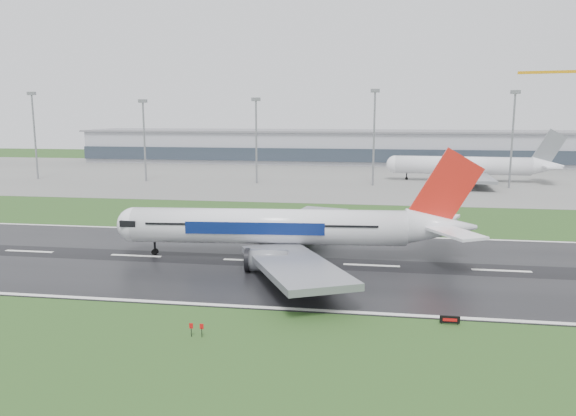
# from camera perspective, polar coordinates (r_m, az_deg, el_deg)

# --- Properties ---
(ground) EXTENTS (520.00, 520.00, 0.00)m
(ground) POSITION_cam_1_polar(r_m,az_deg,el_deg) (92.65, -3.93, -5.45)
(ground) COLOR #224418
(ground) RESTS_ON ground
(runway) EXTENTS (400.00, 45.00, 0.10)m
(runway) POSITION_cam_1_polar(r_m,az_deg,el_deg) (92.64, -3.93, -5.42)
(runway) COLOR black
(runway) RESTS_ON ground
(apron) EXTENTS (400.00, 130.00, 0.08)m
(apron) POSITION_cam_1_polar(r_m,az_deg,el_deg) (214.48, 3.38, 3.29)
(apron) COLOR slate
(apron) RESTS_ON ground
(terminal) EXTENTS (240.00, 36.00, 15.00)m
(terminal) POSITION_cam_1_polar(r_m,az_deg,el_deg) (273.41, 4.59, 6.25)
(terminal) COLOR #9596A0
(terminal) RESTS_ON ground
(main_airliner) EXTENTS (64.91, 62.28, 17.83)m
(main_airliner) POSITION_cam_1_polar(r_m,az_deg,el_deg) (92.47, 0.57, 0.27)
(main_airliner) COLOR white
(main_airliner) RESTS_ON runway
(parked_airliner) EXTENTS (64.03, 59.98, 18.03)m
(parked_airliner) POSITION_cam_1_polar(r_m,az_deg,el_deg) (207.51, 18.22, 5.11)
(parked_airliner) COLOR white
(parked_airliner) RESTS_ON apron
(runway_sign) EXTENTS (2.31, 0.47, 1.04)m
(runway_sign) POSITION_cam_1_polar(r_m,az_deg,el_deg) (68.34, 16.31, -11.01)
(runway_sign) COLOR black
(runway_sign) RESTS_ON ground
(floodmast_0) EXTENTS (0.64, 0.64, 30.49)m
(floodmast_0) POSITION_cam_1_polar(r_m,az_deg,el_deg) (223.81, -24.60, 6.60)
(floodmast_0) COLOR gray
(floodmast_0) RESTS_ON ground
(floodmast_1) EXTENTS (0.64, 0.64, 27.68)m
(floodmast_1) POSITION_cam_1_polar(r_m,az_deg,el_deg) (203.92, -14.55, 6.54)
(floodmast_1) COLOR gray
(floodmast_1) RESTS_ON ground
(floodmast_2) EXTENTS (0.64, 0.64, 28.12)m
(floodmast_2) POSITION_cam_1_polar(r_m,az_deg,el_deg) (191.63, -3.28, 6.72)
(floodmast_2) COLOR gray
(floodmast_2) RESTS_ON ground
(floodmast_3) EXTENTS (0.64, 0.64, 30.77)m
(floodmast_3) POSITION_cam_1_polar(r_m,az_deg,el_deg) (187.39, 8.83, 6.95)
(floodmast_3) COLOR gray
(floodmast_3) RESTS_ON ground
(floodmast_4) EXTENTS (0.64, 0.64, 30.09)m
(floodmast_4) POSITION_cam_1_polar(r_m,az_deg,el_deg) (192.50, 22.06, 6.33)
(floodmast_4) COLOR gray
(floodmast_4) RESTS_ON ground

